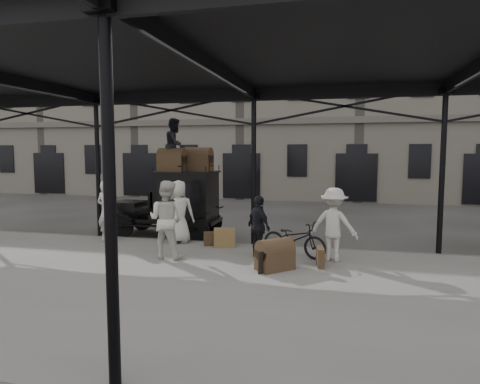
{
  "coord_description": "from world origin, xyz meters",
  "views": [
    {
      "loc": [
        2.48,
        -10.0,
        2.86
      ],
      "look_at": [
        -0.31,
        1.6,
        1.7
      ],
      "focal_mm": 32.0,
      "sensor_mm": 36.0,
      "label": 1
    }
  ],
  "objects_px": {
    "porter_official": "(259,227)",
    "bicycle": "(294,239)",
    "porter_left": "(107,211)",
    "steamer_trunk_platform": "(275,257)",
    "taxi": "(178,200)",
    "steamer_trunk_roof_near": "(172,162)"
  },
  "relations": [
    {
      "from": "porter_official",
      "to": "bicycle",
      "type": "height_order",
      "value": "porter_official"
    },
    {
      "from": "porter_left",
      "to": "bicycle",
      "type": "distance_m",
      "value": 5.64
    },
    {
      "from": "porter_official",
      "to": "steamer_trunk_platform",
      "type": "bearing_deg",
      "value": 166.44
    },
    {
      "from": "porter_left",
      "to": "bicycle",
      "type": "xyz_separation_m",
      "value": [
        5.6,
        -0.48,
        -0.46
      ]
    },
    {
      "from": "porter_official",
      "to": "taxi",
      "type": "bearing_deg",
      "value": 6.82
    },
    {
      "from": "taxi",
      "to": "porter_official",
      "type": "relative_size",
      "value": 2.31
    },
    {
      "from": "porter_left",
      "to": "porter_official",
      "type": "relative_size",
      "value": 1.16
    },
    {
      "from": "porter_official",
      "to": "steamer_trunk_platform",
      "type": "distance_m",
      "value": 1.26
    },
    {
      "from": "porter_left",
      "to": "porter_official",
      "type": "distance_m",
      "value": 4.8
    },
    {
      "from": "bicycle",
      "to": "steamer_trunk_platform",
      "type": "height_order",
      "value": "bicycle"
    },
    {
      "from": "porter_official",
      "to": "steamer_trunk_roof_near",
      "type": "bearing_deg",
      "value": 10.1
    },
    {
      "from": "bicycle",
      "to": "steamer_trunk_roof_near",
      "type": "height_order",
      "value": "steamer_trunk_roof_near"
    },
    {
      "from": "porter_left",
      "to": "steamer_trunk_platform",
      "type": "relative_size",
      "value": 2.26
    },
    {
      "from": "porter_left",
      "to": "steamer_trunk_platform",
      "type": "xyz_separation_m",
      "value": [
        5.31,
        -1.8,
        -0.62
      ]
    },
    {
      "from": "taxi",
      "to": "steamer_trunk_platform",
      "type": "xyz_separation_m",
      "value": [
        3.86,
        -3.79,
        -0.75
      ]
    },
    {
      "from": "steamer_trunk_platform",
      "to": "bicycle",
      "type": "bearing_deg",
      "value": 33.11
    },
    {
      "from": "taxi",
      "to": "steamer_trunk_platform",
      "type": "bearing_deg",
      "value": -44.47
    },
    {
      "from": "bicycle",
      "to": "steamer_trunk_roof_near",
      "type": "distance_m",
      "value": 5.14
    },
    {
      "from": "taxi",
      "to": "steamer_trunk_platform",
      "type": "height_order",
      "value": "taxi"
    },
    {
      "from": "bicycle",
      "to": "porter_left",
      "type": "bearing_deg",
      "value": 105.6
    },
    {
      "from": "porter_left",
      "to": "porter_official",
      "type": "bearing_deg",
      "value": 178.48
    },
    {
      "from": "porter_official",
      "to": "steamer_trunk_roof_near",
      "type": "xyz_separation_m",
      "value": [
        -3.37,
        2.53,
        1.56
      ]
    }
  ]
}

